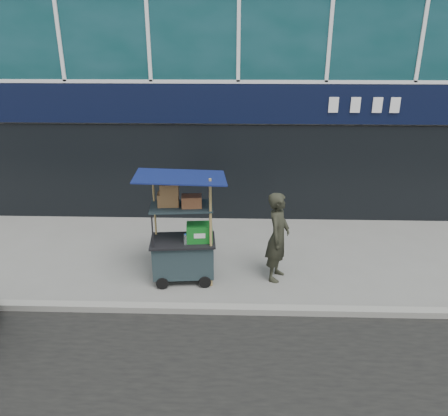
{
  "coord_description": "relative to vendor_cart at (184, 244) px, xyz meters",
  "views": [
    {
      "loc": [
        -0.01,
        -6.44,
        4.4
      ],
      "look_at": [
        -0.24,
        1.2,
        1.36
      ],
      "focal_mm": 35.0,
      "sensor_mm": 36.0,
      "label": 1
    }
  ],
  "objects": [
    {
      "name": "vendor_man",
      "position": [
        1.76,
        0.11,
        0.12
      ],
      "size": [
        0.61,
        0.74,
        1.75
      ],
      "primitive_type": "imported",
      "rotation": [
        0.0,
        0.0,
        1.22
      ],
      "color": "#26271D",
      "rests_on": "ground"
    },
    {
      "name": "curb",
      "position": [
        0.99,
        -1.08,
        -0.7
      ],
      "size": [
        80.0,
        0.18,
        0.12
      ],
      "primitive_type": "cube",
      "color": "gray",
      "rests_on": "ground"
    },
    {
      "name": "ground",
      "position": [
        0.99,
        -0.88,
        -0.76
      ],
      "size": [
        80.0,
        80.0,
        0.0
      ],
      "primitive_type": "plane",
      "color": "slate",
      "rests_on": "ground"
    },
    {
      "name": "vendor_cart",
      "position": [
        0.0,
        0.0,
        0.0
      ],
      "size": [
        1.7,
        1.27,
        2.16
      ],
      "rotation": [
        0.0,
        0.0,
        0.09
      ],
      "color": "#1C2C30",
      "rests_on": "ground"
    }
  ]
}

